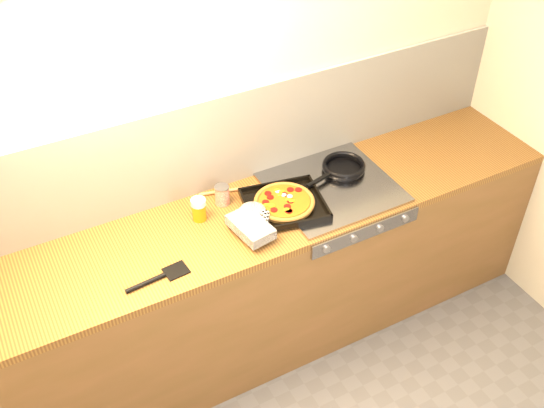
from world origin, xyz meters
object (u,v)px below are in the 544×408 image
pizza_on_tray (275,208)px  juice_glass (199,209)px  tomato_can (222,195)px  frying_pan (343,167)px

pizza_on_tray → juice_glass: (-0.32, 0.14, 0.02)m
juice_glass → pizza_on_tray: bearing=-23.7°
juice_glass → tomato_can: bearing=20.6°
frying_pan → tomato_can: (-0.65, 0.07, 0.02)m
tomato_can → frying_pan: bearing=-6.0°
tomato_can → pizza_on_tray: bearing=-47.5°
pizza_on_tray → frying_pan: bearing=15.4°
pizza_on_tray → juice_glass: bearing=156.3°
pizza_on_tray → frying_pan: 0.49m
frying_pan → tomato_can: 0.65m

